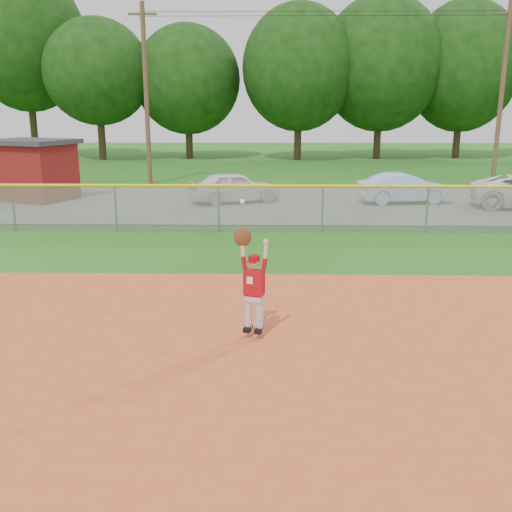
{
  "coord_description": "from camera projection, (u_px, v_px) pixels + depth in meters",
  "views": [
    {
      "loc": [
        -1.74,
        -8.08,
        3.88
      ],
      "look_at": [
        -1.97,
        2.65,
        1.1
      ],
      "focal_mm": 40.0,
      "sensor_mm": 36.0,
      "label": 1
    }
  ],
  "objects": [
    {
      "name": "ballplayer",
      "position": [
        252.0,
        281.0,
        9.65
      ],
      "size": [
        0.6,
        0.35,
        2.29
      ],
      "color": "silver",
      "rests_on": "ground"
    },
    {
      "name": "outfield_fence",
      "position": [
        323.0,
        205.0,
        18.21
      ],
      "size": [
        40.06,
        0.1,
        1.55
      ],
      "color": "gray",
      "rests_on": "ground"
    },
    {
      "name": "utility_shed",
      "position": [
        33.0,
        169.0,
        24.57
      ],
      "size": [
        4.22,
        3.78,
        2.61
      ],
      "color": "#62110E",
      "rests_on": "ground"
    },
    {
      "name": "clay_infield",
      "position": [
        436.0,
        497.0,
        5.85
      ],
      "size": [
        24.0,
        16.0,
        0.04
      ],
      "primitive_type": "cube",
      "color": "#C24923",
      "rests_on": "ground"
    },
    {
      "name": "car_white_a",
      "position": [
        235.0,
        187.0,
        24.0
      ],
      "size": [
        4.09,
        2.79,
        1.29
      ],
      "primitive_type": "imported",
      "rotation": [
        0.0,
        0.0,
        1.94
      ],
      "color": "white",
      "rests_on": "parking_strip"
    },
    {
      "name": "tree_line",
      "position": [
        304.0,
        59.0,
        43.53
      ],
      "size": [
        62.37,
        13.0,
        14.43
      ],
      "color": "#422D1C",
      "rests_on": "ground"
    },
    {
      "name": "power_lines",
      "position": [
        323.0,
        92.0,
        28.85
      ],
      "size": [
        19.4,
        0.24,
        9.0
      ],
      "color": "#4C3823",
      "rests_on": "ground"
    },
    {
      "name": "car_blue",
      "position": [
        404.0,
        188.0,
        23.82
      ],
      "size": [
        3.93,
        1.85,
        1.24
      ],
      "primitive_type": "imported",
      "rotation": [
        0.0,
        0.0,
        1.72
      ],
      "color": "#9CBFEA",
      "rests_on": "parking_strip"
    },
    {
      "name": "ground",
      "position": [
        381.0,
        369.0,
        8.75
      ],
      "size": [
        120.0,
        120.0,
        0.0
      ],
      "primitive_type": "plane",
      "color": "#205C15",
      "rests_on": "ground"
    },
    {
      "name": "parking_strip",
      "position": [
        309.0,
        202.0,
        24.23
      ],
      "size": [
        44.0,
        10.0,
        0.03
      ],
      "primitive_type": "cube",
      "color": "slate",
      "rests_on": "ground"
    }
  ]
}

